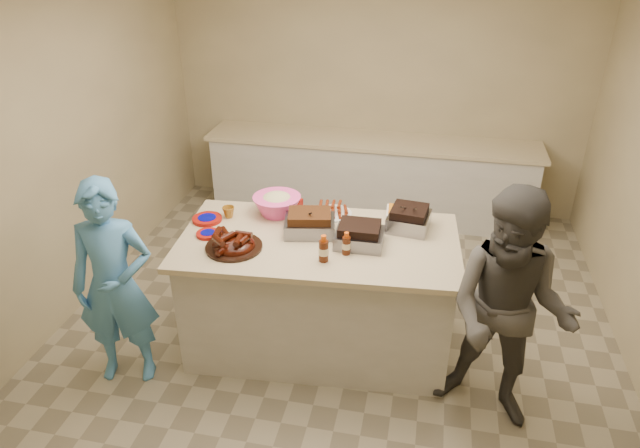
% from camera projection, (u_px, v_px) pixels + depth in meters
% --- Properties ---
extents(room, '(4.50, 5.00, 2.70)m').
position_uv_depth(room, '(334.00, 333.00, 4.68)').
color(room, tan).
rests_on(room, ground).
extents(back_counter, '(3.60, 0.64, 0.90)m').
position_uv_depth(back_counter, '(370.00, 177.00, 6.36)').
color(back_counter, beige).
rests_on(back_counter, ground).
extents(island, '(2.09, 1.21, 0.96)m').
position_uv_depth(island, '(319.00, 342.00, 4.58)').
color(island, beige).
rests_on(island, ground).
extents(rib_platter, '(0.43, 0.43, 0.16)m').
position_uv_depth(rib_platter, '(234.00, 248.00, 4.01)').
color(rib_platter, '#3B0E04').
rests_on(rib_platter, island).
extents(pulled_pork_tray, '(0.41, 0.34, 0.11)m').
position_uv_depth(pulled_pork_tray, '(310.00, 233.00, 4.21)').
color(pulled_pork_tray, '#47230F').
rests_on(pulled_pork_tray, island).
extents(brisket_tray, '(0.34, 0.28, 0.10)m').
position_uv_depth(brisket_tray, '(359.00, 244.00, 4.06)').
color(brisket_tray, black).
rests_on(brisket_tray, island).
extents(roasting_pan, '(0.33, 0.33, 0.12)m').
position_uv_depth(roasting_pan, '(408.00, 228.00, 4.27)').
color(roasting_pan, gray).
rests_on(roasting_pan, island).
extents(coleslaw_bowl, '(0.40, 0.40, 0.26)m').
position_uv_depth(coleslaw_bowl, '(277.00, 214.00, 4.48)').
color(coleslaw_bowl, '#FC49A1').
rests_on(coleslaw_bowl, island).
extents(sausage_plate, '(0.34, 0.34, 0.05)m').
position_uv_depth(sausage_plate, '(333.00, 214.00, 4.47)').
color(sausage_plate, silver).
rests_on(sausage_plate, island).
extents(mac_cheese_dish, '(0.30, 0.23, 0.08)m').
position_uv_depth(mac_cheese_dish, '(405.00, 218.00, 4.42)').
color(mac_cheese_dish, orange).
rests_on(mac_cheese_dish, island).
extents(bbq_bottle_a, '(0.07, 0.07, 0.20)m').
position_uv_depth(bbq_bottle_a, '(324.00, 261.00, 3.87)').
color(bbq_bottle_a, '#421909').
rests_on(bbq_bottle_a, island).
extents(bbq_bottle_b, '(0.06, 0.06, 0.17)m').
position_uv_depth(bbq_bottle_b, '(346.00, 254.00, 3.95)').
color(bbq_bottle_b, '#421909').
rests_on(bbq_bottle_b, island).
extents(mustard_bottle, '(0.05, 0.05, 0.13)m').
position_uv_depth(mustard_bottle, '(312.00, 228.00, 4.28)').
color(mustard_bottle, orange).
rests_on(mustard_bottle, island).
extents(sauce_bowl, '(0.15, 0.06, 0.14)m').
position_uv_depth(sauce_bowl, '(304.00, 228.00, 4.27)').
color(sauce_bowl, silver).
rests_on(sauce_bowl, island).
extents(plate_stack_large, '(0.24, 0.24, 0.03)m').
position_uv_depth(plate_stack_large, '(207.00, 221.00, 4.38)').
color(plate_stack_large, maroon).
rests_on(plate_stack_large, island).
extents(plate_stack_small, '(0.18, 0.18, 0.02)m').
position_uv_depth(plate_stack_small, '(208.00, 235.00, 4.17)').
color(plate_stack_small, maroon).
rests_on(plate_stack_small, island).
extents(plastic_cup, '(0.10, 0.10, 0.10)m').
position_uv_depth(plastic_cup, '(229.00, 217.00, 4.43)').
color(plastic_cup, '#905F1A').
rests_on(plastic_cup, island).
extents(basket_stack, '(0.19, 0.15, 0.09)m').
position_uv_depth(basket_stack, '(290.00, 210.00, 4.53)').
color(basket_stack, maroon).
rests_on(basket_stack, island).
extents(guest_blue, '(0.92, 1.65, 0.37)m').
position_uv_depth(guest_blue, '(133.00, 371.00, 4.29)').
color(guest_blue, '#4C93D1').
rests_on(guest_blue, ground).
extents(guest_gray, '(1.26, 1.84, 0.63)m').
position_uv_depth(guest_gray, '(490.00, 411.00, 3.94)').
color(guest_gray, '#4E4B46').
rests_on(guest_gray, ground).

